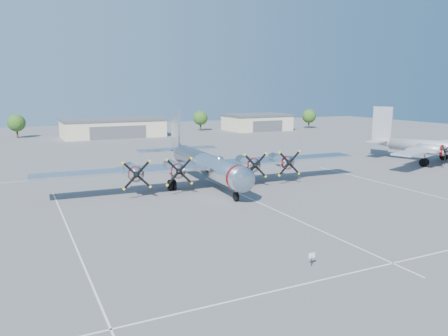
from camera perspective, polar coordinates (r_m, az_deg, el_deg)
name	(u,v)px	position (r m, az deg, el deg)	size (l,w,h in m)	color
ground	(254,200)	(54.12, 3.93, -4.25)	(260.00, 260.00, 0.00)	#5B5B5E
parking_lines	(261,204)	(52.66, 4.88, -4.66)	(60.00, 50.08, 0.01)	silver
hangar_center	(113,127)	(130.47, -14.31, 5.17)	(28.60, 14.60, 5.40)	beige
hangar_east	(257,122)	(147.78, 4.31, 6.02)	(20.60, 14.60, 5.40)	beige
tree_west	(16,123)	(135.72, -25.48, 5.32)	(4.80, 4.80, 6.64)	#382619
tree_east	(200,118)	(145.04, -3.10, 6.55)	(4.80, 4.80, 6.64)	#382619
tree_far_east	(309,116)	(157.10, 11.04, 6.66)	(4.80, 4.80, 6.64)	#382619
main_bomber_b29	(204,184)	(63.35, -2.59, -2.09)	(46.37, 31.72, 10.25)	silver
twin_engine_east	(427,162)	(90.45, 24.98, 0.68)	(31.97, 22.99, 10.13)	#A8A8AD
info_placard	(312,257)	(35.09, 11.39, -11.30)	(0.56, 0.06, 1.07)	black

